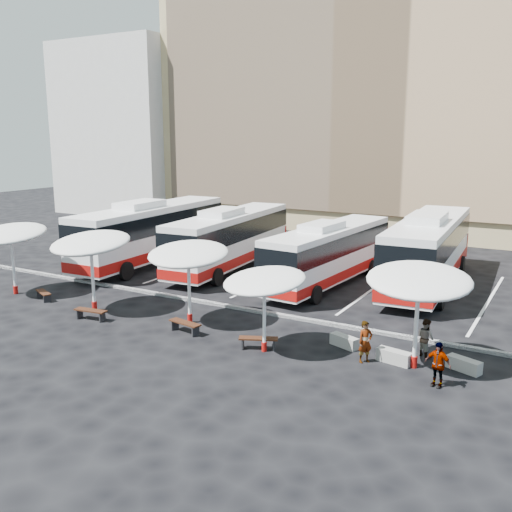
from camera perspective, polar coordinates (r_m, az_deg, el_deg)
The scene contains 24 objects.
ground at distance 28.74m, azimuth -4.72°, elevation -5.18°, with size 120.00×120.00×0.00m, color black.
sandstone_building at distance 56.79m, azimuth 14.25°, elevation 15.90°, with size 42.00×18.25×29.60m.
apartment_block at distance 66.78m, azimuth -11.30°, elevation 12.29°, with size 14.00×14.00×18.00m, color beige.
curb_divider at distance 29.11m, azimuth -4.17°, elevation -4.79°, with size 34.00×0.25×0.15m, color black.
bay_lines at distance 35.37m, azimuth 2.61°, elevation -1.83°, with size 24.15×12.00×0.01m.
bus_0 at distance 38.66m, azimuth -10.38°, elevation 2.49°, with size 3.62×13.65×4.30m.
bus_1 at distance 36.52m, azimuth -2.61°, elevation 1.87°, with size 3.66×12.74×3.99m.
bus_2 at distance 32.88m, azimuth 7.34°, elevation 0.40°, with size 3.37×11.88×3.72m.
bus_3 at distance 33.76m, azimuth 16.89°, elevation 0.76°, with size 3.75×13.63×4.28m.
sunshade_0 at distance 33.08m, azimuth -23.34°, elevation 2.04°, with size 4.54×4.57×3.89m.
sunshade_1 at distance 28.56m, azimuth -16.21°, elevation 1.23°, with size 3.97×4.02×3.97m.
sunshade_2 at distance 25.78m, azimuth -6.79°, elevation 0.19°, with size 4.38×4.41×3.80m.
sunshade_3 at distance 22.24m, azimuth 0.85°, elevation -2.53°, with size 4.23×4.25×3.41m.
sunshade_4 at distance 21.38m, azimuth 15.98°, elevation -2.38°, with size 4.60×4.64×3.94m.
wood_bench_0 at distance 31.90m, azimuth -20.49°, elevation -3.54°, with size 1.47×0.92×0.44m.
wood_bench_1 at distance 27.81m, azimuth -16.21°, elevation -5.41°, with size 1.66×0.64×0.50m.
wood_bench_2 at distance 25.23m, azimuth -7.11°, elevation -6.81°, with size 1.67×0.70×0.50m.
wood_bench_3 at distance 23.23m, azimuth 0.24°, elevation -8.43°, with size 1.61×1.04×0.48m.
conc_bench_0 at distance 23.79m, azimuth 8.83°, elevation -8.43°, with size 1.25×0.42×0.47m, color gray.
conc_bench_1 at distance 22.56m, azimuth 13.65°, elevation -9.75°, with size 1.33×0.44×0.50m, color gray.
conc_bench_2 at distance 22.58m, azimuth 20.07°, elevation -10.18°, with size 1.27×0.42×0.48m, color gray.
passenger_0 at distance 22.19m, azimuth 10.86°, elevation -8.44°, with size 0.59×0.39×1.63m, color black.
passenger_1 at distance 23.32m, azimuth 16.63°, elevation -7.85°, with size 0.74×0.57×1.52m, color black.
passenger_2 at distance 20.78m, azimuth 17.70°, elevation -10.30°, with size 0.94×0.39×1.60m, color black.
Camera 1 is at (15.61, -22.58, 8.52)m, focal length 40.00 mm.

